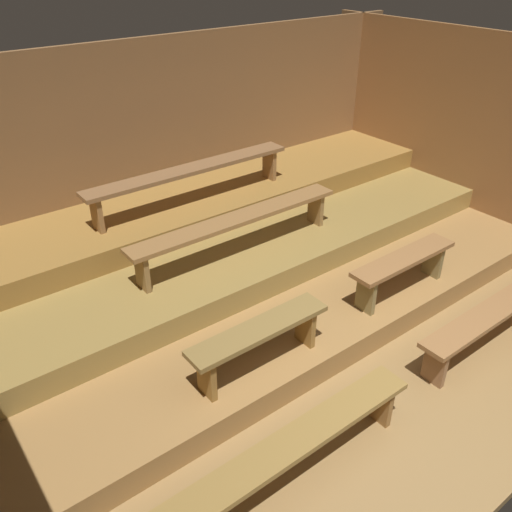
{
  "coord_description": "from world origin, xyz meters",
  "views": [
    {
      "loc": [
        -2.86,
        -1.15,
        3.21
      ],
      "look_at": [
        -0.15,
        2.36,
        0.56
      ],
      "focal_mm": 37.66,
      "sensor_mm": 36.0,
      "label": 1
    }
  ],
  "objects_px": {
    "bench_floor_right": "(504,307)",
    "bench_middle_center": "(238,223)",
    "bench_floor_left": "(283,454)",
    "bench_lower_right": "(403,265)",
    "bench_upper_center": "(191,173)",
    "bench_lower_left": "(259,337)"
  },
  "relations": [
    {
      "from": "bench_lower_right",
      "to": "bench_lower_left",
      "type": "bearing_deg",
      "value": 180.0
    },
    {
      "from": "bench_middle_center",
      "to": "bench_lower_left",
      "type": "bearing_deg",
      "value": -119.41
    },
    {
      "from": "bench_lower_left",
      "to": "bench_lower_right",
      "type": "xyz_separation_m",
      "value": [
        1.72,
        0.0,
        0.0
      ]
    },
    {
      "from": "bench_floor_right",
      "to": "bench_lower_left",
      "type": "height_order",
      "value": "bench_lower_left"
    },
    {
      "from": "bench_lower_right",
      "to": "bench_middle_center",
      "type": "relative_size",
      "value": 0.52
    },
    {
      "from": "bench_floor_right",
      "to": "bench_lower_right",
      "type": "height_order",
      "value": "bench_lower_right"
    },
    {
      "from": "bench_middle_center",
      "to": "bench_upper_center",
      "type": "relative_size",
      "value": 0.98
    },
    {
      "from": "bench_middle_center",
      "to": "bench_upper_center",
      "type": "bearing_deg",
      "value": 89.63
    },
    {
      "from": "bench_lower_right",
      "to": "bench_middle_center",
      "type": "height_order",
      "value": "bench_middle_center"
    },
    {
      "from": "bench_floor_left",
      "to": "bench_lower_left",
      "type": "height_order",
      "value": "bench_lower_left"
    },
    {
      "from": "bench_floor_right",
      "to": "bench_middle_center",
      "type": "xyz_separation_m",
      "value": [
        -1.47,
        2.05,
        0.48
      ]
    },
    {
      "from": "bench_floor_right",
      "to": "bench_lower_left",
      "type": "distance_m",
      "value": 2.33
    },
    {
      "from": "bench_floor_right",
      "to": "bench_middle_center",
      "type": "distance_m",
      "value": 2.57
    },
    {
      "from": "bench_lower_right",
      "to": "bench_middle_center",
      "type": "bearing_deg",
      "value": 129.88
    },
    {
      "from": "bench_floor_left",
      "to": "bench_lower_right",
      "type": "distance_m",
      "value": 2.33
    },
    {
      "from": "bench_lower_right",
      "to": "bench_upper_center",
      "type": "relative_size",
      "value": 0.51
    },
    {
      "from": "bench_lower_left",
      "to": "bench_middle_center",
      "type": "height_order",
      "value": "bench_middle_center"
    },
    {
      "from": "bench_middle_center",
      "to": "bench_floor_left",
      "type": "bearing_deg",
      "value": -119.02
    },
    {
      "from": "bench_floor_left",
      "to": "bench_middle_center",
      "type": "height_order",
      "value": "bench_middle_center"
    },
    {
      "from": "bench_floor_left",
      "to": "bench_middle_center",
      "type": "distance_m",
      "value": 2.4
    },
    {
      "from": "bench_lower_left",
      "to": "bench_upper_center",
      "type": "xyz_separation_m",
      "value": [
        0.7,
        2.08,
        0.51
      ]
    },
    {
      "from": "bench_floor_right",
      "to": "bench_lower_left",
      "type": "xyz_separation_m",
      "value": [
        -2.17,
        0.82,
        0.22
      ]
    }
  ]
}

